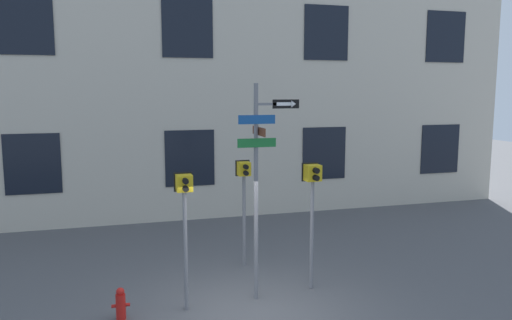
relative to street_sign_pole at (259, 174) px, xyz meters
The scene contains 7 objects.
ground_plane 2.76m from the street_sign_pole, 122.14° to the right, with size 60.00×60.00×0.00m, color #515154.
building_facade 7.96m from the street_sign_pole, 93.42° to the left, with size 24.00×0.63×12.57m.
street_sign_pole is the anchor object (origin of this frame).
pedestrian_signal_left 1.64m from the street_sign_pole, behind, with size 0.37×0.40×2.74m.
pedestrian_signal_right 1.35m from the street_sign_pole, ahead, with size 0.39×0.40×2.78m.
pedestrian_signal_across 2.14m from the street_sign_pole, 84.33° to the left, with size 0.36×0.40×2.62m.
fire_hydrant 3.66m from the street_sign_pole, behind, with size 0.34×0.18×0.62m.
Camera 1 is at (-2.36, -8.86, 4.31)m, focal length 35.00 mm.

